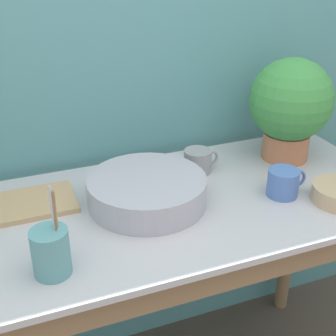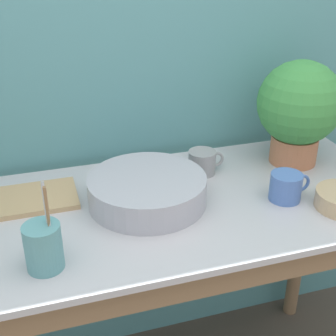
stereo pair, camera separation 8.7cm
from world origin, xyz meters
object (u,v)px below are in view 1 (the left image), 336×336
(potted_plant, at_px, (290,105))
(utensil_cup, at_px, (51,252))
(mug_grey, at_px, (198,161))
(mug_blue, at_px, (283,183))
(bowl_wash_large, at_px, (147,191))
(tray_board, at_px, (26,204))

(potted_plant, relative_size, utensil_cup, 1.57)
(mug_grey, height_order, utensil_cup, utensil_cup)
(mug_blue, bearing_deg, utensil_cup, -170.93)
(utensil_cup, bearing_deg, mug_blue, 9.07)
(mug_grey, bearing_deg, utensil_cup, -146.93)
(potted_plant, xyz_separation_m, bowl_wash_large, (-0.57, -0.12, -0.16))
(bowl_wash_large, height_order, mug_blue, same)
(bowl_wash_large, xyz_separation_m, mug_grey, (0.23, 0.13, -0.00))
(mug_grey, bearing_deg, potted_plant, -2.30)
(potted_plant, distance_m, mug_blue, 0.32)
(potted_plant, bearing_deg, bowl_wash_large, -168.08)
(mug_blue, height_order, utensil_cup, utensil_cup)
(bowl_wash_large, height_order, tray_board, bowl_wash_large)
(bowl_wash_large, xyz_separation_m, mug_blue, (0.41, -0.11, 0.00))
(bowl_wash_large, xyz_separation_m, tray_board, (-0.34, 0.11, -0.03))
(potted_plant, relative_size, tray_board, 1.26)
(mug_grey, distance_m, mug_blue, 0.30)
(utensil_cup, bearing_deg, tray_board, 94.77)
(mug_blue, bearing_deg, potted_plant, 54.99)
(potted_plant, bearing_deg, mug_grey, 177.70)
(potted_plant, height_order, mug_grey, potted_plant)
(potted_plant, distance_m, utensil_cup, 0.96)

